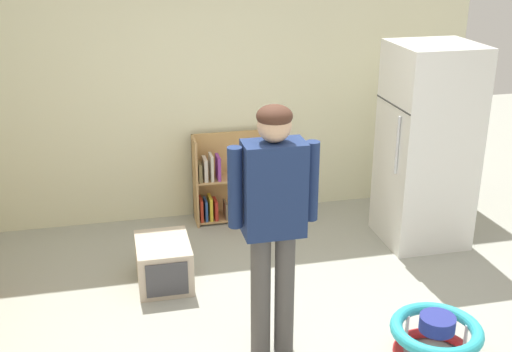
{
  "coord_description": "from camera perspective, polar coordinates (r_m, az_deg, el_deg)",
  "views": [
    {
      "loc": [
        -0.88,
        -3.56,
        2.69
      ],
      "look_at": [
        0.05,
        0.52,
        1.06
      ],
      "focal_mm": 45.45,
      "sensor_mm": 36.0,
      "label": 1
    }
  ],
  "objects": [
    {
      "name": "bookshelf",
      "position": [
        6.25,
        -2.38,
        -0.55
      ],
      "size": [
        0.8,
        0.28,
        0.85
      ],
      "color": "tan",
      "rests_on": "ground"
    },
    {
      "name": "ground_plane",
      "position": [
        4.55,
        0.83,
        -15.01
      ],
      "size": [
        12.0,
        12.0,
        0.0
      ],
      "primitive_type": "plane",
      "color": "#A5A69A",
      "rests_on": "ground"
    },
    {
      "name": "baby_walker",
      "position": [
        4.53,
        15.53,
        -13.56
      ],
      "size": [
        0.6,
        0.6,
        0.32
      ],
      "color": "red",
      "rests_on": "ground"
    },
    {
      "name": "back_wall",
      "position": [
        6.1,
        -4.35,
        8.5
      ],
      "size": [
        5.2,
        0.06,
        2.7
      ],
      "primitive_type": "cube",
      "color": "beige",
      "rests_on": "ground"
    },
    {
      "name": "standing_person",
      "position": [
        4.0,
        1.55,
        -3.15
      ],
      "size": [
        0.57,
        0.22,
        1.71
      ],
      "color": "#504E4C",
      "rests_on": "ground"
    },
    {
      "name": "pet_carrier",
      "position": [
        5.25,
        -8.12,
        -7.57
      ],
      "size": [
        0.42,
        0.55,
        0.36
      ],
      "color": "beige",
      "rests_on": "ground"
    },
    {
      "name": "refrigerator",
      "position": [
        5.84,
        14.83,
        2.57
      ],
      "size": [
        0.73,
        0.68,
        1.78
      ],
      "color": "white",
      "rests_on": "ground"
    }
  ]
}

